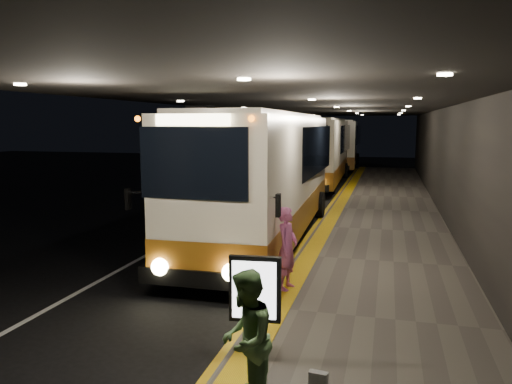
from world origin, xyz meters
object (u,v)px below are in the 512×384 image
at_px(bag_polka, 318,383).
at_px(coach_main, 267,181).
at_px(stanchion_post, 289,261).
at_px(passenger_waiting_green, 246,339).
at_px(info_sign, 255,291).
at_px(passenger_boarding, 287,248).
at_px(coach_third, 340,146).
at_px(coach_second, 321,154).

bearing_deg(bag_polka, coach_main, 107.76).
relative_size(bag_polka, stanchion_post, 0.30).
distance_m(passenger_waiting_green, info_sign, 1.22).
relative_size(passenger_waiting_green, bag_polka, 5.84).
bearing_deg(bag_polka, passenger_waiting_green, -148.87).
xyz_separation_m(passenger_boarding, stanchion_post, (-0.05, 0.43, -0.40)).
bearing_deg(passenger_waiting_green, bag_polka, 116.68).
distance_m(passenger_boarding, info_sign, 3.50).
height_order(bag_polka, stanchion_post, stanchion_post).
relative_size(coach_third, passenger_boarding, 6.81).
bearing_deg(passenger_waiting_green, coach_main, -172.32).
relative_size(coach_second, info_sign, 7.56).
xyz_separation_m(coach_main, stanchion_post, (1.67, -4.76, -1.25)).
distance_m(coach_third, passenger_boarding, 32.11).
distance_m(coach_second, bag_polka, 24.76).
height_order(coach_second, coach_third, coach_second).
bearing_deg(coach_main, bag_polka, -74.12).
relative_size(passenger_waiting_green, stanchion_post, 1.75).
bearing_deg(bag_polka, coach_second, 97.55).
height_order(passenger_boarding, bag_polka, passenger_boarding).
bearing_deg(stanchion_post, info_sign, -86.35).
height_order(coach_third, stanchion_post, coach_third).
xyz_separation_m(coach_main, passenger_boarding, (1.72, -5.19, -0.85)).
bearing_deg(coach_second, coach_third, 87.87).
bearing_deg(passenger_boarding, bag_polka, -153.83).
bearing_deg(coach_third, coach_second, -93.48).
bearing_deg(stanchion_post, coach_main, 109.34).
bearing_deg(passenger_waiting_green, stanchion_post, -179.42).
bearing_deg(passenger_waiting_green, coach_third, 179.05).
relative_size(coach_main, bag_polka, 41.54).
xyz_separation_m(coach_main, passenger_waiting_green, (2.12, -9.86, -0.86)).
distance_m(coach_main, stanchion_post, 5.19).
relative_size(coach_third, info_sign, 7.49).
bearing_deg(coach_third, stanchion_post, -89.60).
relative_size(coach_second, bag_polka, 40.77).
relative_size(coach_main, stanchion_post, 12.48).
distance_m(bag_polka, info_sign, 1.59).
distance_m(coach_third, bag_polka, 36.36).
distance_m(passenger_boarding, bag_polka, 4.41).
distance_m(coach_second, info_sign, 23.93).
relative_size(coach_main, passenger_waiting_green, 7.12).
bearing_deg(bag_polka, info_sign, 148.27).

